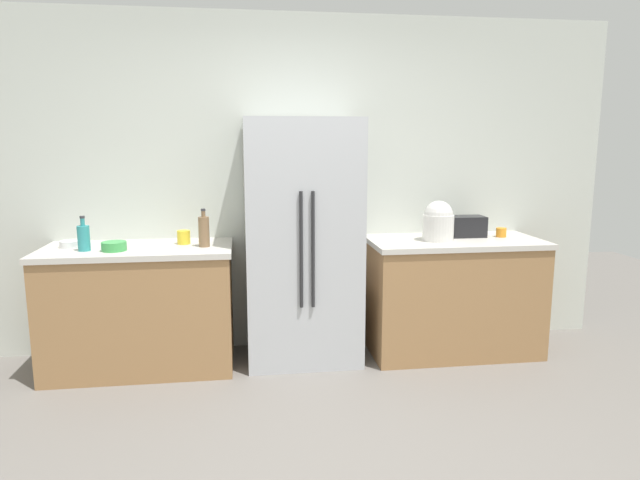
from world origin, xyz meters
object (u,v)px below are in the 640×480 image
(bottle_a, at_px, (84,237))
(rice_cooker, at_px, (438,222))
(cup_a, at_px, (501,232))
(cup_b, at_px, (184,237))
(bowl_b, at_px, (114,246))
(refrigerator, at_px, (302,242))
(bottle_b, at_px, (204,231))
(bowl_a, at_px, (71,244))
(toaster, at_px, (467,226))

(bottle_a, bearing_deg, rice_cooker, 1.19)
(cup_a, relative_size, cup_b, 0.79)
(bottle_a, xyz_separation_m, bowl_b, (0.20, -0.03, -0.06))
(refrigerator, bearing_deg, bowl_b, -174.23)
(bottle_b, relative_size, bowl_a, 1.84)
(refrigerator, distance_m, cup_b, 0.87)
(bottle_a, height_order, bowl_a, bottle_a)
(bottle_a, bearing_deg, bottle_b, 3.03)
(bottle_a, xyz_separation_m, bowl_a, (-0.13, 0.15, -0.07))
(bottle_a, relative_size, bowl_b, 1.43)
(cup_a, xyz_separation_m, bowl_a, (-3.23, 0.01, -0.01))
(bowl_b, bearing_deg, rice_cooker, 1.91)
(toaster, distance_m, cup_b, 2.19)
(bottle_b, relative_size, cup_a, 3.44)
(cup_b, bearing_deg, refrigerator, -4.34)
(toaster, xyz_separation_m, bowl_a, (-2.97, -0.05, -0.06))
(bottle_a, relative_size, cup_b, 2.41)
(rice_cooker, bearing_deg, refrigerator, 176.94)
(refrigerator, distance_m, bowl_b, 1.33)
(cup_a, relative_size, bowl_b, 0.47)
(toaster, xyz_separation_m, bottle_a, (-2.84, -0.20, 0.01))
(bottle_b, xyz_separation_m, cup_a, (2.29, 0.10, -0.08))
(bowl_a, bearing_deg, bottle_a, -48.12)
(rice_cooker, bearing_deg, toaster, 26.97)
(refrigerator, xyz_separation_m, toaster, (1.32, 0.09, 0.08))
(bowl_b, bearing_deg, bottle_a, 172.84)
(toaster, height_order, bottle_b, bottle_b)
(bottle_b, xyz_separation_m, bowl_a, (-0.94, 0.10, -0.09))
(cup_a, bearing_deg, refrigerator, -178.78)
(refrigerator, bearing_deg, rice_cooker, -3.06)
(bottle_a, height_order, cup_a, bottle_a)
(refrigerator, relative_size, bottle_b, 6.62)
(toaster, height_order, cup_b, toaster)
(bottle_b, bearing_deg, bowl_a, 173.67)
(refrigerator, relative_size, bowl_a, 12.18)
(rice_cooker, height_order, cup_a, rice_cooker)
(toaster, height_order, rice_cooker, rice_cooker)
(rice_cooker, xyz_separation_m, bottle_b, (-1.74, -0.01, -0.03))
(cup_b, bearing_deg, bowl_a, -178.04)
(bowl_a, bearing_deg, rice_cooker, -2.01)
(cup_b, bearing_deg, bowl_b, -156.13)
(rice_cooker, relative_size, cup_b, 3.03)
(refrigerator, bearing_deg, cup_b, 175.66)
(bottle_a, xyz_separation_m, cup_b, (0.65, 0.17, -0.04))
(cup_b, relative_size, bowl_a, 0.67)
(bottle_b, xyz_separation_m, bowl_b, (-0.61, -0.07, -0.08))
(rice_cooker, bearing_deg, bowl_a, 177.99)
(toaster, relative_size, bottle_a, 1.13)
(cup_a, relative_size, bowl_a, 0.54)
(refrigerator, distance_m, bowl_a, 1.65)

